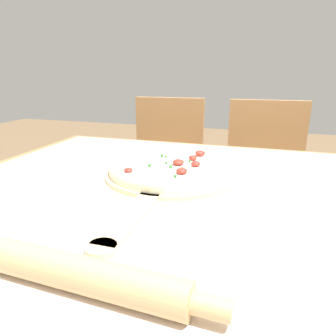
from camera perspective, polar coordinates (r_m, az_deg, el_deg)
dining_table at (r=0.77m, az=-0.03°, el=-11.76°), size 1.17×1.00×0.75m
towel_cloth at (r=0.72m, az=-0.03°, el=-4.02°), size 1.09×0.92×0.00m
pizza_peel at (r=0.78m, az=0.06°, el=-1.61°), size 0.35×0.58×0.01m
pizza at (r=0.80m, az=0.67°, el=0.28°), size 0.33×0.33×0.04m
rolling_pin at (r=0.43m, az=-19.63°, el=-17.68°), size 0.44×0.06×0.05m
chair_left at (r=1.64m, az=-0.51°, el=-0.15°), size 0.41×0.41×0.89m
chair_right at (r=1.57m, az=17.64°, el=-1.83°), size 0.41×0.41×0.89m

